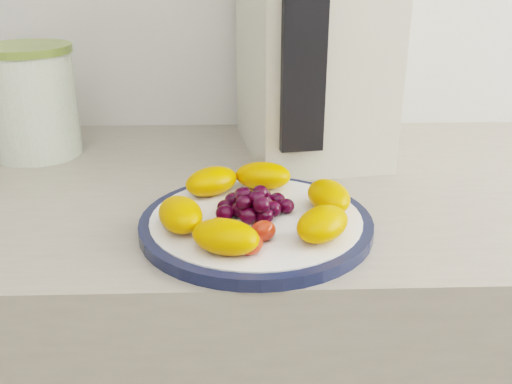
{
  "coord_description": "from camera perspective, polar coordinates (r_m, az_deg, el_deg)",
  "views": [
    {
      "loc": [
        0.07,
        0.41,
        1.22
      ],
      "look_at": [
        0.09,
        1.04,
        0.95
      ],
      "focal_mm": 40.0,
      "sensor_mm": 36.0,
      "label": 1
    }
  ],
  "objects": [
    {
      "name": "plate_face",
      "position": [
        0.7,
        0.0,
        -3.13
      ],
      "size": [
        0.26,
        0.26,
        0.02
      ],
      "primitive_type": "cylinder",
      "color": "white",
      "rests_on": "counter"
    },
    {
      "name": "canister",
      "position": [
        1.01,
        -21.41,
        8.1
      ],
      "size": [
        0.14,
        0.14,
        0.17
      ],
      "primitive_type": "cylinder",
      "rotation": [
        0.0,
        0.0,
        -0.01
      ],
      "color": "#376713",
      "rests_on": "counter"
    },
    {
      "name": "fruit_plate",
      "position": [
        0.69,
        -0.18,
        -1.29
      ],
      "size": [
        0.25,
        0.24,
        0.04
      ],
      "color": "#D76F00",
      "rests_on": "plate_face"
    },
    {
      "name": "appliance_body",
      "position": [
        0.95,
        5.56,
        14.54
      ],
      "size": [
        0.24,
        0.31,
        0.36
      ],
      "primitive_type": "cube",
      "rotation": [
        0.0,
        0.0,
        0.14
      ],
      "color": "beige",
      "rests_on": "counter"
    },
    {
      "name": "canister_lid",
      "position": [
        0.99,
        -22.17,
        13.12
      ],
      "size": [
        0.15,
        0.15,
        0.01
      ],
      "primitive_type": "cylinder",
      "rotation": [
        0.0,
        0.0,
        -0.01
      ],
      "color": "olive",
      "rests_on": "canister"
    },
    {
      "name": "plate_rim",
      "position": [
        0.7,
        0.0,
        -3.21
      ],
      "size": [
        0.28,
        0.28,
        0.01
      ],
      "primitive_type": "cylinder",
      "color": "#121835",
      "rests_on": "counter"
    },
    {
      "name": "appliance_panel",
      "position": [
        0.8,
        4.79,
        13.31
      ],
      "size": [
        0.06,
        0.03,
        0.26
      ],
      "primitive_type": "cube",
      "rotation": [
        0.0,
        0.0,
        0.14
      ],
      "color": "black",
      "rests_on": "appliance_body"
    }
  ]
}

